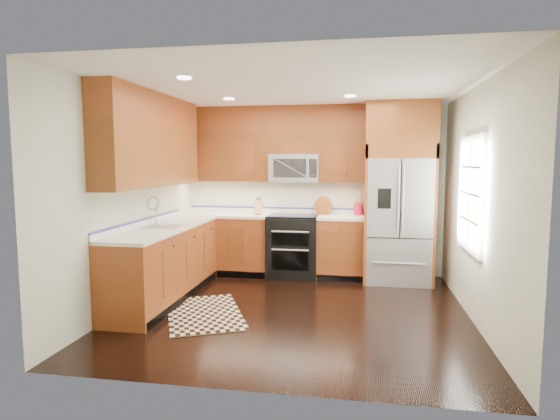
% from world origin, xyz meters
% --- Properties ---
extents(ground, '(4.00, 4.00, 0.00)m').
position_xyz_m(ground, '(0.00, 0.00, 0.00)').
color(ground, black).
rests_on(ground, ground).
extents(wall_back, '(4.00, 0.02, 2.60)m').
position_xyz_m(wall_back, '(0.00, 2.00, 1.30)').
color(wall_back, silver).
rests_on(wall_back, ground).
extents(wall_left, '(0.02, 4.00, 2.60)m').
position_xyz_m(wall_left, '(-2.00, 0.00, 1.30)').
color(wall_left, silver).
rests_on(wall_left, ground).
extents(wall_right, '(0.02, 4.00, 2.60)m').
position_xyz_m(wall_right, '(2.00, 0.00, 1.30)').
color(wall_right, silver).
rests_on(wall_right, ground).
extents(window, '(0.04, 1.10, 1.30)m').
position_xyz_m(window, '(1.98, 0.20, 1.40)').
color(window, white).
rests_on(window, ground).
extents(base_cabinets, '(2.85, 3.00, 0.90)m').
position_xyz_m(base_cabinets, '(-1.23, 0.90, 0.45)').
color(base_cabinets, brown).
rests_on(base_cabinets, ground).
extents(countertop, '(2.86, 3.01, 0.04)m').
position_xyz_m(countertop, '(-1.09, 1.01, 0.92)').
color(countertop, white).
rests_on(countertop, base_cabinets).
extents(upper_cabinets, '(2.85, 3.00, 1.15)m').
position_xyz_m(upper_cabinets, '(-1.15, 1.09, 2.02)').
color(upper_cabinets, brown).
rests_on(upper_cabinets, ground).
extents(range, '(0.76, 0.67, 0.95)m').
position_xyz_m(range, '(-0.25, 1.67, 0.47)').
color(range, black).
rests_on(range, ground).
extents(microwave, '(0.76, 0.40, 0.42)m').
position_xyz_m(microwave, '(-0.25, 1.80, 1.66)').
color(microwave, '#B2B2B7').
rests_on(microwave, ground).
extents(refrigerator, '(0.98, 0.75, 2.60)m').
position_xyz_m(refrigerator, '(1.30, 1.63, 1.30)').
color(refrigerator, '#B2B2B7').
rests_on(refrigerator, ground).
extents(sink_faucet, '(0.54, 0.44, 0.37)m').
position_xyz_m(sink_faucet, '(-1.73, 0.23, 0.99)').
color(sink_faucet, '#B2B2B7').
rests_on(sink_faucet, countertop).
extents(rug, '(1.31, 1.58, 0.01)m').
position_xyz_m(rug, '(-1.01, -0.29, 0.01)').
color(rug, black).
rests_on(rug, ground).
extents(knife_block, '(0.10, 0.14, 0.27)m').
position_xyz_m(knife_block, '(-0.81, 1.73, 1.05)').
color(knife_block, tan).
rests_on(knife_block, countertop).
extents(utensil_crock, '(0.17, 0.17, 0.39)m').
position_xyz_m(utensil_crock, '(0.72, 1.90, 1.07)').
color(utensil_crock, '#B71636').
rests_on(utensil_crock, countertop).
extents(cutting_board, '(0.33, 0.33, 0.02)m').
position_xyz_m(cutting_board, '(0.19, 1.86, 0.95)').
color(cutting_board, brown).
rests_on(cutting_board, countertop).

